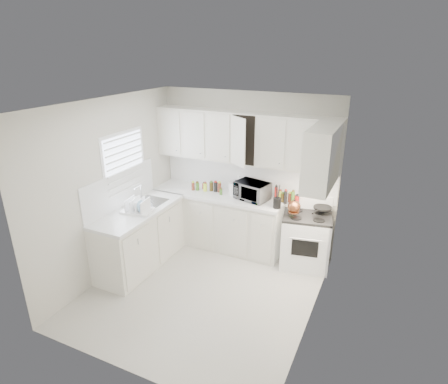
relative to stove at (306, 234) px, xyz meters
The scene contains 39 objects.
floor 1.78m from the stove, 131.86° to the right, with size 3.20×3.20×0.00m, color #BCB8AC.
ceiling 2.66m from the stove, 131.86° to the right, with size 3.20×3.20×0.00m, color white.
wall_back 1.40m from the stove, 163.31° to the left, with size 3.00×3.00×0.00m, color beige.
wall_front 3.17m from the stove, 111.55° to the right, with size 3.00×3.00×0.00m, color beige.
wall_left 3.01m from the stove, 154.38° to the right, with size 3.20×3.20×0.00m, color beige.
wall_right 1.51m from the stove, 73.65° to the right, with size 3.20×3.20×0.00m, color beige.
window_blinds 2.94m from the stove, 160.76° to the right, with size 0.06×0.96×1.06m, color white, non-canonical shape.
lower_cabinets_back 1.52m from the stove, behind, with size 2.22×0.60×0.90m, color beige, non-canonical shape.
lower_cabinets_left 2.56m from the stove, 155.52° to the right, with size 0.60×1.60×0.90m, color beige, non-canonical shape.
countertop_back 1.57m from the stove, behind, with size 2.24×0.64×0.05m, color silver.
countertop_left 2.58m from the stove, 155.42° to the right, with size 0.64×1.62×0.05m, color silver.
backsplash_back 1.36m from the stove, 163.77° to the left, with size 2.98×0.02×0.55m, color silver.
backsplash_left 2.91m from the stove, 157.95° to the right, with size 0.02×1.60×0.55m, color silver.
upper_cabinets_back 1.49m from the stove, behind, with size 3.00×0.33×0.80m, color beige, non-canonical shape.
upper_cabinets_right 1.07m from the stove, 65.08° to the right, with size 0.33×0.90×0.80m, color beige, non-canonical shape.
sink 2.48m from the stove, 162.96° to the right, with size 0.42×0.38×0.30m, color gray, non-canonical shape.
stove is the anchor object (origin of this frame).
tea_kettle 0.55m from the stove, 138.37° to the right, with size 0.23×0.20×0.22m, color brown, non-canonical shape.
frying_pan 0.48m from the stove, 41.63° to the left, with size 0.27×0.46×0.04m, color black, non-canonical shape.
microwave 1.09m from the stove, behind, with size 0.52×0.29×0.35m, color gray.
rice_cooker 1.35m from the stove, behind, with size 0.25×0.25×0.25m, color white, non-canonical shape.
paper_towel 1.33m from the stove, 167.70° to the left, with size 0.12×0.12×0.27m, color white.
utensil_crock 0.76m from the stove, 164.37° to the right, with size 0.13×0.13×0.39m, color black, non-canonical shape.
dish_rack 2.59m from the stove, 153.56° to the right, with size 0.42×0.32×0.23m, color white, non-canonical shape.
spice_left_0 2.04m from the stove, behind, with size 0.06×0.06×0.13m, color brown.
spice_left_1 1.96m from the stove, behind, with size 0.06×0.06×0.13m, color #417226.
spice_left_2 1.89m from the stove, behind, with size 0.06×0.06×0.13m, color #B11C17.
spice_left_3 1.82m from the stove, behind, with size 0.06×0.06×0.13m, color #CAEC37.
spice_left_4 1.75m from the stove, behind, with size 0.06×0.06×0.13m, color #4E3D16.
spice_left_5 1.67m from the stove, behind, with size 0.06×0.06×0.13m, color black.
spice_left_6 1.61m from the stove, behind, with size 0.06×0.06×0.13m, color brown.
spice_left_7 1.53m from the stove, behind, with size 0.06×0.06×0.13m, color #417226.
sauce_right_0 0.77m from the stove, 160.12° to the left, with size 0.06×0.06×0.19m, color #B11C17.
sauce_right_1 0.71m from the stove, 164.33° to the left, with size 0.06×0.06×0.19m, color #CAEC37.
sauce_right_2 0.69m from the stove, 155.68° to the left, with size 0.06×0.06×0.19m, color #4E3D16.
sauce_right_3 0.64m from the stove, 160.16° to the left, with size 0.06×0.06×0.19m, color black.
sauce_right_4 0.63m from the stove, 148.93° to the left, with size 0.06×0.06×0.19m, color brown.
sauce_right_5 0.58m from the stove, 153.21° to the left, with size 0.06×0.06×0.19m, color #417226.
sauce_right_6 0.58m from the stove, 137.89° to the left, with size 0.06×0.06×0.19m, color #B11C17.
Camera 1 is at (2.15, -3.91, 3.23)m, focal length 30.04 mm.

